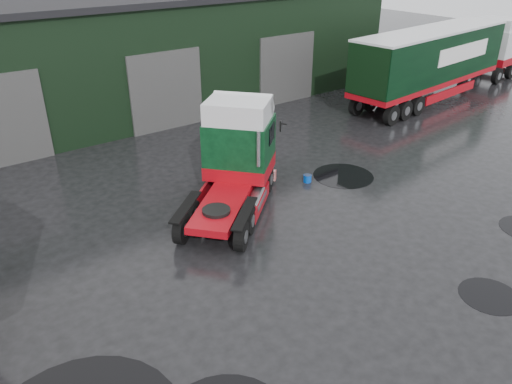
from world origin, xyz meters
TOP-DOWN VIEW (x-y plane):
  - ground at (0.00, 0.00)m, footprint 100.00×100.00m
  - warehouse at (2.00, 20.00)m, footprint 32.40×12.40m
  - hero_tractor at (-0.60, 4.50)m, footprint 6.43×6.06m
  - lorry_right at (17.00, 9.00)m, footprint 16.57×4.43m
  - wash_bucket at (3.49, 4.78)m, footprint 0.38×0.38m
  - tree_back_b at (10.00, 30.00)m, footprint 4.40×4.40m
  - puddle_1 at (5.11, 4.29)m, footprint 2.55×2.55m
  - puddle_4 at (2.67, -3.80)m, footprint 1.70×1.70m

SIDE VIEW (x-z plane):
  - ground at x=0.00m, z-range 0.00..0.00m
  - puddle_1 at x=5.11m, z-range 0.00..0.01m
  - puddle_4 at x=2.67m, z-range 0.00..0.01m
  - wash_bucket at x=3.49m, z-range 0.00..0.31m
  - hero_tractor at x=-0.60m, z-range 0.00..3.87m
  - lorry_right at x=17.00m, z-range 0.00..4.30m
  - warehouse at x=2.00m, z-range 0.01..6.31m
  - tree_back_b at x=10.00m, z-range 0.00..7.50m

